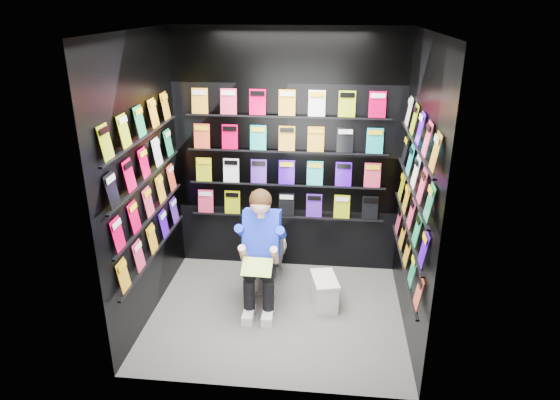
# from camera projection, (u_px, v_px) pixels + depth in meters

# --- Properties ---
(floor) EXTENTS (2.40, 2.40, 0.00)m
(floor) POSITION_uv_depth(u_px,v_px,m) (277.00, 314.00, 4.82)
(floor) COLOR #575754
(floor) RESTS_ON ground
(ceiling) EXTENTS (2.40, 2.40, 0.00)m
(ceiling) POSITION_uv_depth(u_px,v_px,m) (276.00, 31.00, 3.85)
(ceiling) COLOR white
(ceiling) RESTS_ON floor
(wall_back) EXTENTS (2.40, 0.04, 2.60)m
(wall_back) POSITION_uv_depth(u_px,v_px,m) (287.00, 155.00, 5.26)
(wall_back) COLOR black
(wall_back) RESTS_ON floor
(wall_front) EXTENTS (2.40, 0.04, 2.60)m
(wall_front) POSITION_uv_depth(u_px,v_px,m) (260.00, 239.00, 3.41)
(wall_front) COLOR black
(wall_front) RESTS_ON floor
(wall_left) EXTENTS (0.04, 2.00, 2.60)m
(wall_left) POSITION_uv_depth(u_px,v_px,m) (143.00, 183.00, 4.45)
(wall_left) COLOR black
(wall_left) RESTS_ON floor
(wall_right) EXTENTS (0.04, 2.00, 2.60)m
(wall_right) POSITION_uv_depth(u_px,v_px,m) (417.00, 193.00, 4.22)
(wall_right) COLOR black
(wall_right) RESTS_ON floor
(comics_back) EXTENTS (2.10, 0.06, 1.37)m
(comics_back) POSITION_uv_depth(u_px,v_px,m) (287.00, 156.00, 5.23)
(comics_back) COLOR #F04B2C
(comics_back) RESTS_ON wall_back
(comics_left) EXTENTS (0.06, 1.70, 1.37)m
(comics_left) POSITION_uv_depth(u_px,v_px,m) (146.00, 183.00, 4.45)
(comics_left) COLOR #F04B2C
(comics_left) RESTS_ON wall_left
(comics_right) EXTENTS (0.06, 1.70, 1.37)m
(comics_right) POSITION_uv_depth(u_px,v_px,m) (413.00, 193.00, 4.22)
(comics_right) COLOR #F04B2C
(comics_right) RESTS_ON wall_right
(toilet) EXTENTS (0.44, 0.76, 0.73)m
(toilet) POSITION_uv_depth(u_px,v_px,m) (268.00, 251.00, 5.25)
(toilet) COLOR white
(toilet) RESTS_ON floor
(longbox) EXTENTS (0.28, 0.41, 0.28)m
(longbox) POSITION_uv_depth(u_px,v_px,m) (324.00, 293.00, 4.91)
(longbox) COLOR silver
(longbox) RESTS_ON floor
(longbox_lid) EXTENTS (0.31, 0.43, 0.03)m
(longbox_lid) POSITION_uv_depth(u_px,v_px,m) (325.00, 279.00, 4.85)
(longbox_lid) COLOR silver
(longbox_lid) RESTS_ON longbox
(reader) EXTENTS (0.49, 0.71, 1.28)m
(reader) POSITION_uv_depth(u_px,v_px,m) (262.00, 234.00, 4.76)
(reader) COLOR #0D21CB
(reader) RESTS_ON toilet
(held_comic) EXTENTS (0.28, 0.17, 0.12)m
(held_comic) POSITION_uv_depth(u_px,v_px,m) (257.00, 267.00, 4.50)
(held_comic) COLOR green
(held_comic) RESTS_ON reader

